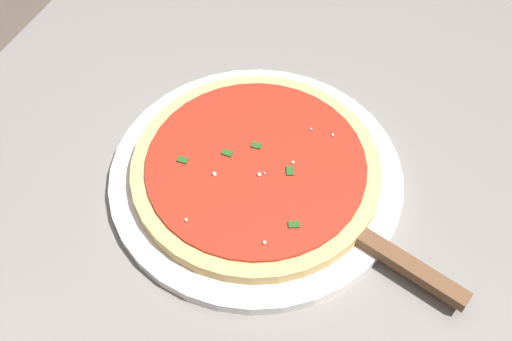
# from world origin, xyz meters

# --- Properties ---
(restaurant_table) EXTENTS (1.06, 0.75, 0.72)m
(restaurant_table) POSITION_xyz_m (0.00, 0.00, 0.58)
(restaurant_table) COLOR black
(restaurant_table) RESTS_ON ground_plane
(serving_plate) EXTENTS (0.34, 0.34, 0.01)m
(serving_plate) POSITION_xyz_m (0.02, 0.04, 0.73)
(serving_plate) COLOR white
(serving_plate) RESTS_ON restaurant_table
(pizza) EXTENTS (0.29, 0.29, 0.02)m
(pizza) POSITION_xyz_m (0.02, 0.04, 0.74)
(pizza) COLOR #DBB26B
(pizza) RESTS_ON serving_plate
(pizza_server) EXTENTS (0.09, 0.22, 0.01)m
(pizza_server) POSITION_xyz_m (0.06, 0.19, 0.74)
(pizza_server) COLOR silver
(pizza_server) RESTS_ON serving_plate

